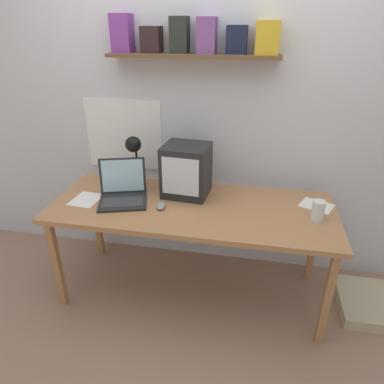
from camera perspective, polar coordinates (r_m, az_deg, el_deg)
The scene contains 11 objects.
ground_plane at distance 2.73m, azimuth 0.00°, elevation -15.92°, with size 12.00×12.00×0.00m, color #A17965.
back_wall at distance 2.57m, azimuth 2.09°, elevation 14.52°, with size 5.60×0.24×2.60m.
corner_desk at distance 2.33m, azimuth 0.00°, elevation -3.42°, with size 1.89×0.76×0.73m.
crt_monitor at distance 2.39m, azimuth -0.95°, elevation 3.65°, with size 0.33×0.31×0.36m.
laptop at distance 2.40m, azimuth -11.46°, elevation 0.29°, with size 0.39×0.37×0.27m.
desk_lamp at distance 2.48m, azimuth -9.65°, elevation 7.01°, with size 0.12×0.18×0.39m.
juice_glass at distance 2.25m, azimuth 20.23°, elevation -3.07°, with size 0.08×0.08×0.13m.
computer_mouse at distance 2.28m, azimuth -5.23°, elevation -2.27°, with size 0.08×0.11×0.03m.
loose_paper_near_monitor at distance 2.44m, azimuth 20.03°, elevation -2.14°, with size 0.25×0.23×0.00m.
open_notebook at distance 2.49m, azimuth -17.21°, elevation -1.19°, with size 0.20×0.23×0.00m.
floor_cushion at distance 2.87m, azimuth 27.97°, elevation -16.14°, with size 0.48×0.48×0.08m.
Camera 1 is at (0.39, -1.99, 1.83)m, focal length 32.00 mm.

